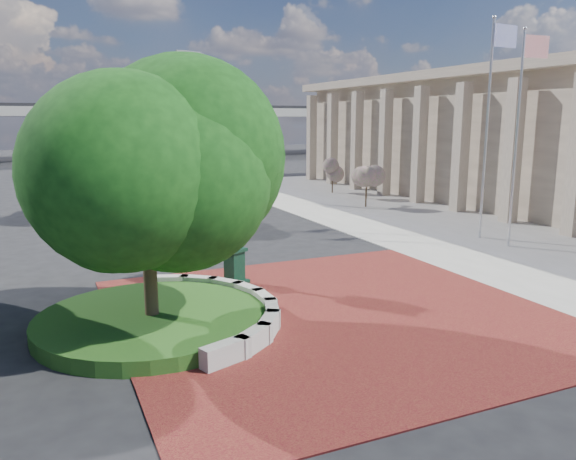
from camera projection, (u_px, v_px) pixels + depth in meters
The scene contains 18 objects.
ground at pixel (319, 303), 17.02m from camera, with size 200.00×200.00×0.00m, color black.
plaza at pixel (335, 313), 16.12m from camera, with size 12.00×12.00×0.04m, color maroon.
sidewalk at pixel (488, 216), 32.34m from camera, with size 20.00×50.00×0.04m, color #9E9B93.
planter_wall at pixel (234, 307), 15.89m from camera, with size 2.96×6.77×0.54m.
grass_bed at pixel (152, 321), 14.99m from camera, with size 6.10×6.10×0.40m, color #113E13.
civic_building at pixel (560, 138), 36.32m from camera, with size 17.35×44.00×8.60m.
overpass at pixel (91, 112), 78.45m from camera, with size 90.00×12.00×7.50m.
tree_planter at pixel (146, 190), 14.31m from camera, with size 5.20×5.20×6.33m.
tree_street at pixel (107, 161), 30.95m from camera, with size 4.40×4.40×5.45m.
post_clock at pixel (233, 213), 18.57m from camera, with size 1.16×1.16×4.43m.
parked_car at pixel (129, 170), 52.76m from camera, with size 1.88×4.68×1.60m, color maroon.
flagpole_a at pixel (516, 138), 23.63m from camera, with size 1.44×0.16×9.21m.
flagpole_b at pixel (487, 128), 25.34m from camera, with size 1.55×0.18×9.94m.
street_lamp_near at pixel (182, 111), 40.53m from camera, with size 2.24×0.93×10.31m.
street_lamp_far at pixel (84, 119), 50.11m from camera, with size 2.10×0.58×9.43m.
shrub_near at pixel (366, 182), 35.32m from camera, with size 1.20×1.20×2.20m.
shrub_mid at pixel (367, 176), 38.97m from camera, with size 1.20×1.20×2.20m.
shrub_far at pixel (333, 172), 42.06m from camera, with size 1.20×1.20×2.20m.
Camera 1 is at (-7.45, -14.49, 5.49)m, focal length 35.00 mm.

